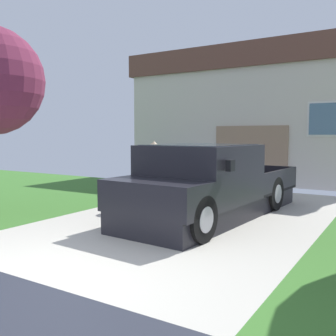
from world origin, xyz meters
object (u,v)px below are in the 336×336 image
object	(u,v)px
wheeled_trash_bin	(157,168)
person_with_hat	(154,170)
pickup_truck	(205,185)
house_with_garage	(259,117)
handbag	(149,204)

from	to	relation	value
wheeled_trash_bin	person_with_hat	bearing A→B (deg)	-57.43
pickup_truck	wheeled_trash_bin	size ratio (longest dim) A/B	4.88
pickup_truck	wheeled_trash_bin	bearing A→B (deg)	-42.44
house_with_garage	wheeled_trash_bin	bearing A→B (deg)	-116.79
pickup_truck	house_with_garage	bearing A→B (deg)	-74.95
person_with_hat	wheeled_trash_bin	bearing A→B (deg)	131.46
pickup_truck	wheeled_trash_bin	world-z (taller)	pickup_truck
person_with_hat	wheeled_trash_bin	xyz separation A→B (m)	(-2.30, 3.60, -0.34)
pickup_truck	house_with_garage	xyz separation A→B (m)	(-1.70, 8.58, 1.83)
pickup_truck	person_with_hat	distance (m)	1.74
person_with_hat	handbag	bearing A→B (deg)	-68.82
house_with_garage	wheeled_trash_bin	xyz separation A→B (m)	(-2.25, -4.45, -1.95)
handbag	wheeled_trash_bin	world-z (taller)	wheeled_trash_bin
house_with_garage	wheeled_trash_bin	size ratio (longest dim) A/B	8.37
person_with_hat	handbag	world-z (taller)	person_with_hat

